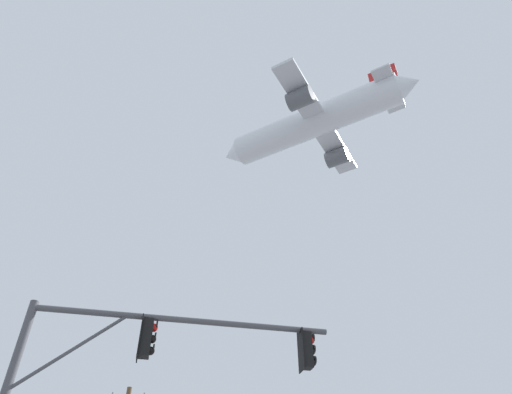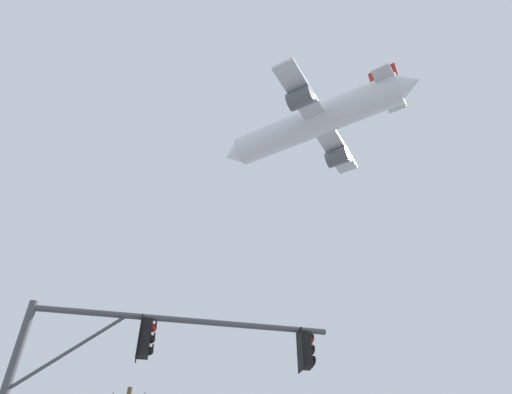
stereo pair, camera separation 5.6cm
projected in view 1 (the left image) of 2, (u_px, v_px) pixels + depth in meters
signal_pole_near at (140, 366)px, 10.16m from camera, size 7.30×1.31×5.71m
airplane at (314, 123)px, 45.34m from camera, size 19.41×15.03×5.90m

